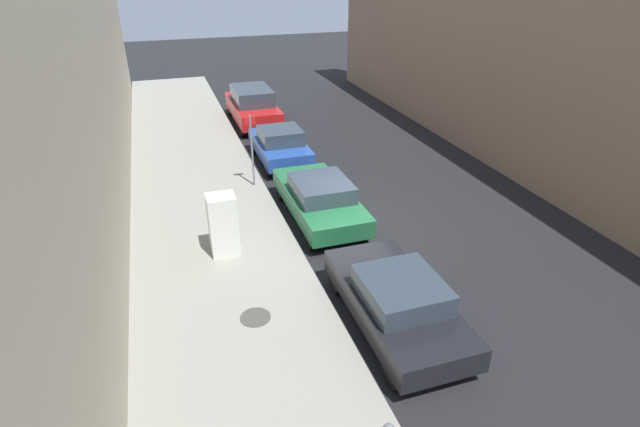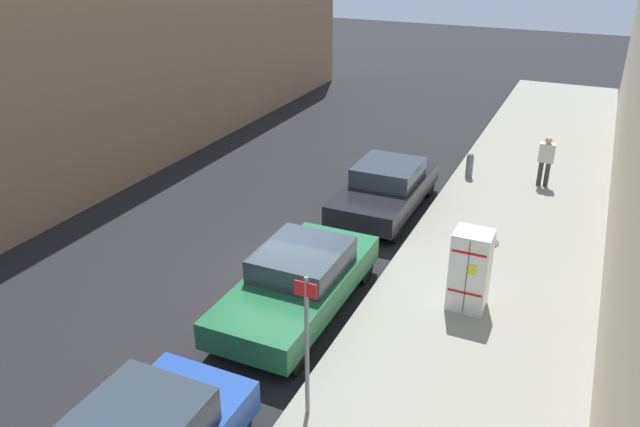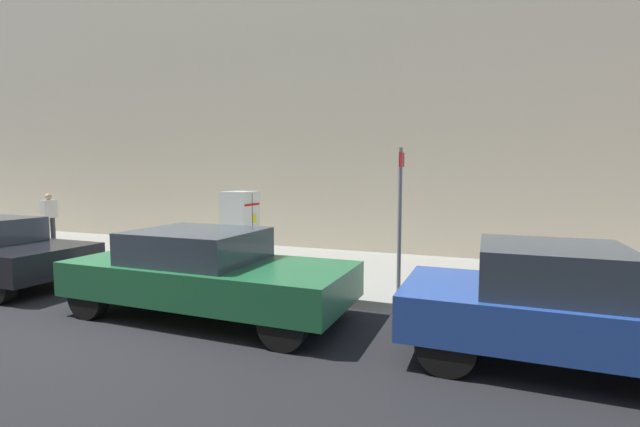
% 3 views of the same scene
% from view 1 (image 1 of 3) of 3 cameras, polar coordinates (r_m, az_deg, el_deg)
% --- Properties ---
extents(ground_plane, '(80.00, 80.00, 0.00)m').
position_cam_1_polar(ground_plane, '(15.37, 3.13, -1.72)').
color(ground_plane, black).
extents(sidewalk_slab, '(4.56, 44.00, 0.17)m').
position_cam_1_polar(sidewalk_slab, '(14.53, -11.94, -3.86)').
color(sidewalk_slab, gray).
rests_on(sidewalk_slab, ground).
extents(building_facade_near, '(1.88, 39.60, 9.71)m').
position_cam_1_polar(building_facade_near, '(12.91, -28.68, 12.39)').
color(building_facade_near, beige).
rests_on(building_facade_near, ground).
extents(building_facade_across, '(1.86, 37.40, 7.56)m').
position_cam_1_polar(building_facade_across, '(18.43, 28.30, 12.74)').
color(building_facade_across, '#937056').
rests_on(building_facade_across, ground).
extents(discarded_refrigerator, '(0.76, 0.68, 1.72)m').
position_cam_1_polar(discarded_refrigerator, '(13.70, -11.02, -1.25)').
color(discarded_refrigerator, silver).
rests_on(discarded_refrigerator, sidewalk_slab).
extents(manhole_cover, '(0.70, 0.70, 0.02)m').
position_cam_1_polar(manhole_cover, '(11.69, -7.40, -11.68)').
color(manhole_cover, '#47443F').
rests_on(manhole_cover, sidewalk_slab).
extents(street_sign_post, '(0.36, 0.07, 2.56)m').
position_cam_1_polar(street_sign_post, '(17.44, -7.81, 7.54)').
color(street_sign_post, slate).
rests_on(street_sign_post, sidewalk_slab).
extents(parked_sedan_dark, '(1.88, 4.37, 1.37)m').
position_cam_1_polar(parked_sedan_dark, '(11.32, 8.80, -9.85)').
color(parked_sedan_dark, black).
rests_on(parked_sedan_dark, ground).
extents(parked_sedan_green, '(1.88, 4.60, 1.39)m').
position_cam_1_polar(parked_sedan_green, '(15.62, -0.03, 1.80)').
color(parked_sedan_green, '#1E6038').
rests_on(parked_sedan_green, ground).
extents(parked_hatchback_blue, '(1.79, 3.81, 1.44)m').
position_cam_1_polar(parked_hatchback_blue, '(20.11, -4.60, 7.83)').
color(parked_hatchback_blue, '#23479E').
rests_on(parked_hatchback_blue, ground).
extents(parked_suv_red, '(1.95, 4.79, 1.75)m').
position_cam_1_polar(parked_suv_red, '(25.09, -7.70, 12.15)').
color(parked_suv_red, red).
rests_on(parked_suv_red, ground).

